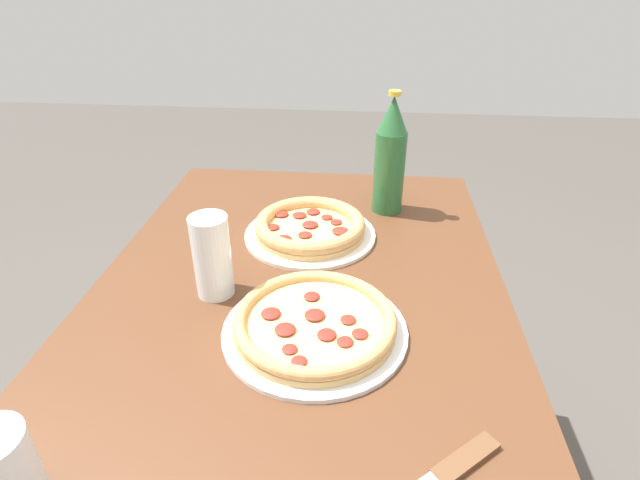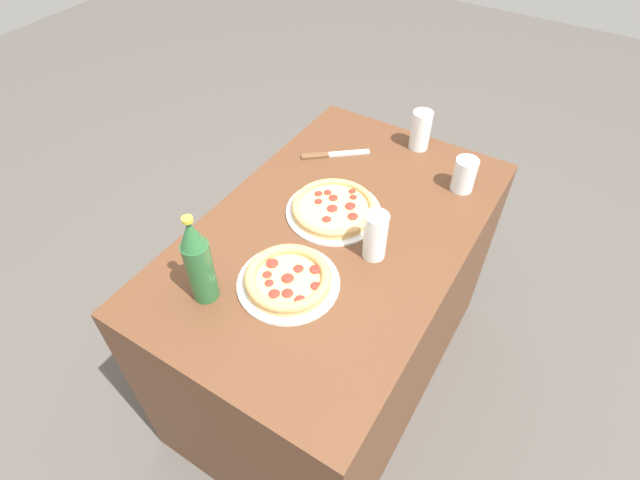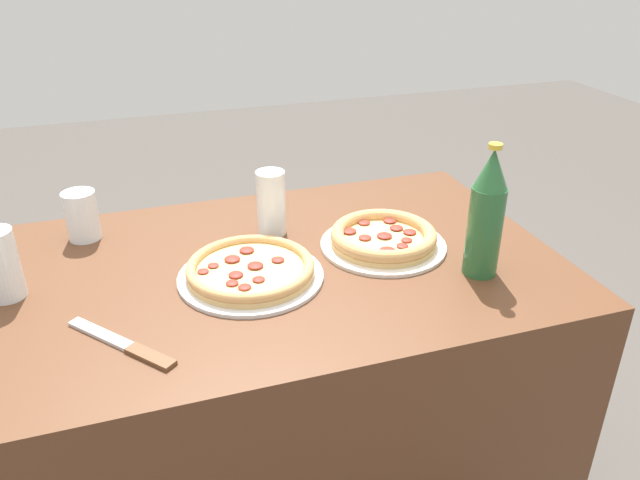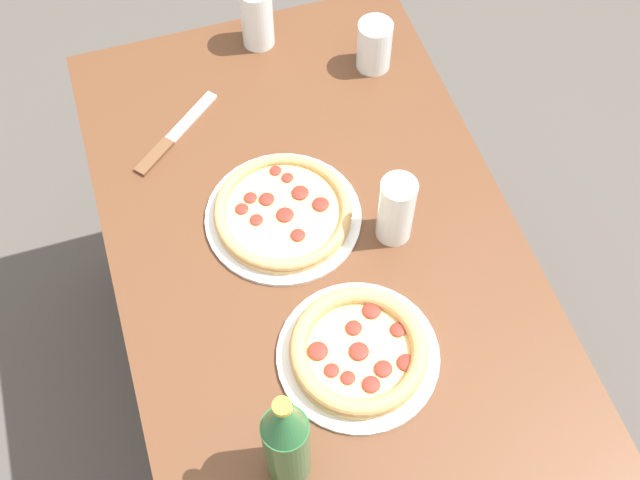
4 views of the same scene
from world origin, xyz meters
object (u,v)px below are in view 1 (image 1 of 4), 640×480
(beer_bottle, at_px, (390,157))
(glass_water, at_px, (4,479))
(glass_mango_juice, at_px, (213,261))
(pizza_margherita, at_px, (315,323))
(pizza_pepperoni, at_px, (309,228))

(beer_bottle, bearing_deg, glass_water, 151.73)
(glass_mango_juice, height_order, glass_water, glass_mango_juice)
(pizza_margherita, height_order, beer_bottle, beer_bottle)
(beer_bottle, bearing_deg, pizza_margherita, 164.86)
(glass_water, height_order, beer_bottle, beer_bottle)
(pizza_pepperoni, relative_size, glass_water, 2.48)
(pizza_pepperoni, bearing_deg, beer_bottle, -49.28)
(pizza_pepperoni, xyz_separation_m, glass_water, (-0.62, 0.24, 0.03))
(pizza_margherita, xyz_separation_m, beer_bottle, (0.45, -0.12, 0.11))
(pizza_pepperoni, bearing_deg, glass_water, 158.41)
(pizza_margherita, bearing_deg, pizza_pepperoni, 8.11)
(beer_bottle, bearing_deg, pizza_pepperoni, 130.72)
(glass_water, distance_m, beer_bottle, 0.87)
(glass_mango_juice, bearing_deg, glass_water, 165.50)
(pizza_pepperoni, distance_m, glass_mango_juice, 0.26)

